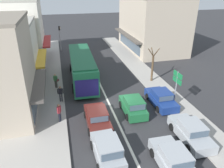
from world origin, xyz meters
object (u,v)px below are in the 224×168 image
(city_bus, at_px, (82,66))
(parked_sedan_kerb_second, at_px, (161,98))
(hatchback_queue_far_back, at_px, (133,106))
(sedan_adjacent_lane_lead, at_px, (97,118))
(pedestrian_far_walker, at_px, (59,111))
(directional_road_sign, at_px, (177,81))
(pedestrian_with_handbag_near, at_px, (56,80))
(traffic_light_downstreet, at_px, (60,34))
(sedan_behind_bus_near, at_px, (174,161))
(pedestrian_browsing_midblock, at_px, (61,93))
(parked_sedan_kerb_front, at_px, (191,132))
(street_tree_right, at_px, (153,66))
(hatchback_adjacent_lane_trail, at_px, (108,150))

(city_bus, height_order, parked_sedan_kerb_second, city_bus)
(hatchback_queue_far_back, bearing_deg, sedan_adjacent_lane_lead, -163.20)
(pedestrian_far_walker, bearing_deg, parked_sedan_kerb_second, 4.22)
(parked_sedan_kerb_second, relative_size, directional_road_sign, 1.17)
(pedestrian_with_handbag_near, bearing_deg, directional_road_sign, -32.06)
(traffic_light_downstreet, xyz_separation_m, pedestrian_far_walker, (-0.86, -21.80, -1.79))
(city_bus, relative_size, directional_road_sign, 3.04)
(sedan_behind_bus_near, distance_m, pedestrian_browsing_midblock, 12.18)
(parked_sedan_kerb_second, xyz_separation_m, directional_road_sign, (1.00, -0.73, 2.04))
(city_bus, bearing_deg, pedestrian_browsing_midblock, -119.02)
(hatchback_queue_far_back, height_order, traffic_light_downstreet, traffic_light_downstreet)
(pedestrian_browsing_midblock, bearing_deg, hatchback_queue_far_back, -28.99)
(sedan_adjacent_lane_lead, bearing_deg, pedestrian_browsing_midblock, 121.75)
(directional_road_sign, xyz_separation_m, pedestrian_far_walker, (-10.51, 0.02, -1.64))
(hatchback_queue_far_back, distance_m, pedestrian_far_walker, 6.43)
(pedestrian_with_handbag_near, bearing_deg, parked_sedan_kerb_front, -49.67)
(traffic_light_downstreet, height_order, street_tree_right, traffic_light_downstreet)
(sedan_adjacent_lane_lead, relative_size, pedestrian_far_walker, 2.58)
(sedan_behind_bus_near, relative_size, pedestrian_far_walker, 2.59)
(sedan_adjacent_lane_lead, bearing_deg, traffic_light_downstreet, 95.31)
(city_bus, relative_size, traffic_light_downstreet, 2.60)
(parked_sedan_kerb_second, relative_size, pedestrian_with_handbag_near, 2.58)
(directional_road_sign, bearing_deg, parked_sedan_kerb_second, 144.07)
(directional_road_sign, height_order, pedestrian_with_handbag_near, directional_road_sign)
(parked_sedan_kerb_second, bearing_deg, hatchback_queue_far_back, -166.03)
(city_bus, relative_size, hatchback_queue_far_back, 2.93)
(hatchback_adjacent_lane_trail, bearing_deg, hatchback_queue_far_back, 54.92)
(traffic_light_downstreet, distance_m, pedestrian_far_walker, 21.89)
(directional_road_sign, bearing_deg, pedestrian_with_handbag_near, 147.94)
(sedan_adjacent_lane_lead, distance_m, pedestrian_far_walker, 3.21)
(parked_sedan_kerb_second, distance_m, traffic_light_downstreet, 22.91)
(hatchback_queue_far_back, height_order, parked_sedan_kerb_front, hatchback_queue_far_back)
(city_bus, xyz_separation_m, traffic_light_downstreet, (-2.05, 13.58, 0.97))
(hatchback_adjacent_lane_trail, xyz_separation_m, traffic_light_downstreet, (-2.09, 26.82, 2.15))
(sedan_adjacent_lane_lead, bearing_deg, parked_sedan_kerb_second, 15.47)
(parked_sedan_kerb_second, distance_m, street_tree_right, 5.58)
(city_bus, bearing_deg, pedestrian_with_handbag_near, -153.58)
(hatchback_adjacent_lane_trail, height_order, parked_sedan_kerb_front, hatchback_adjacent_lane_trail)
(parked_sedan_kerb_front, xyz_separation_m, pedestrian_browsing_midblock, (-9.16, 7.97, 0.40))
(street_tree_right, bearing_deg, parked_sedan_kerb_front, -97.78)
(pedestrian_with_handbag_near, height_order, pedestrian_browsing_midblock, same)
(traffic_light_downstreet, bearing_deg, city_bus, -81.41)
(pedestrian_browsing_midblock, distance_m, pedestrian_far_walker, 3.38)
(hatchback_queue_far_back, xyz_separation_m, directional_road_sign, (4.09, 0.04, 1.99))
(hatchback_queue_far_back, xyz_separation_m, pedestrian_browsing_midblock, (-6.20, 3.44, 0.36))
(sedan_behind_bus_near, height_order, hatchback_queue_far_back, hatchback_queue_far_back)
(sedan_behind_bus_near, bearing_deg, parked_sedan_kerb_front, 41.26)
(city_bus, distance_m, hatchback_queue_far_back, 9.08)
(hatchback_adjacent_lane_trail, distance_m, parked_sedan_kerb_front, 6.45)
(hatchback_queue_far_back, height_order, parked_sedan_kerb_second, hatchback_queue_far_back)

